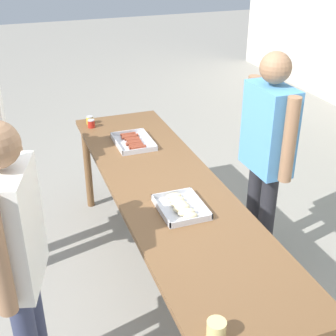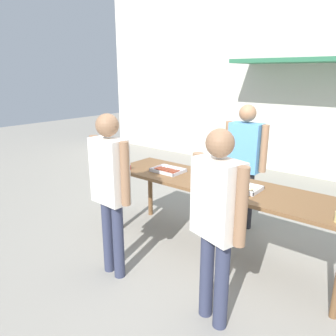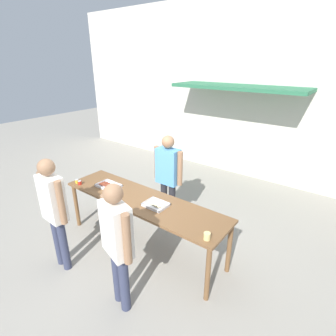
{
  "view_description": "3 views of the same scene",
  "coord_description": "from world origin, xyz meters",
  "px_view_note": "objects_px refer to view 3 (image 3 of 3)",
  "views": [
    {
      "loc": [
        2.68,
        -0.97,
        2.55
      ],
      "look_at": [
        0.0,
        0.0,
        1.07
      ],
      "focal_mm": 50.0,
      "sensor_mm": 36.0,
      "label": 1
    },
    {
      "loc": [
        1.82,
        -3.24,
        2.18
      ],
      "look_at": [
        -0.79,
        -0.02,
        0.97
      ],
      "focal_mm": 35.0,
      "sensor_mm": 36.0,
      "label": 2
    },
    {
      "loc": [
        2.59,
        -2.71,
        3.02
      ],
      "look_at": [
        -0.12,
        0.85,
        1.15
      ],
      "focal_mm": 28.0,
      "sensor_mm": 36.0,
      "label": 3
    }
  ],
  "objects_px": {
    "person_customer_with_cup": "(117,238)",
    "person_server_behind_table": "(168,173)",
    "condiment_jar_ketchup": "(80,183)",
    "beer_cup": "(207,236)",
    "food_tray_sausages": "(109,186)",
    "person_customer_holding_hotdog": "(54,206)",
    "food_tray_buns": "(156,205)",
    "condiment_jar_mustard": "(77,181)"
  },
  "relations": [
    {
      "from": "condiment_jar_mustard",
      "to": "beer_cup",
      "type": "relative_size",
      "value": 0.77
    },
    {
      "from": "person_server_behind_table",
      "to": "person_customer_holding_hotdog",
      "type": "bearing_deg",
      "value": -106.73
    },
    {
      "from": "food_tray_buns",
      "to": "person_server_behind_table",
      "type": "relative_size",
      "value": 0.2
    },
    {
      "from": "food_tray_buns",
      "to": "condiment_jar_ketchup",
      "type": "bearing_deg",
      "value": -170.74
    },
    {
      "from": "beer_cup",
      "to": "person_customer_holding_hotdog",
      "type": "relative_size",
      "value": 0.05
    },
    {
      "from": "food_tray_sausages",
      "to": "person_server_behind_table",
      "type": "xyz_separation_m",
      "value": [
        0.66,
        0.88,
        0.13
      ]
    },
    {
      "from": "person_customer_with_cup",
      "to": "person_customer_holding_hotdog",
      "type": "bearing_deg",
      "value": 19.15
    },
    {
      "from": "person_customer_holding_hotdog",
      "to": "person_customer_with_cup",
      "type": "distance_m",
      "value": 1.24
    },
    {
      "from": "beer_cup",
      "to": "person_server_behind_table",
      "type": "distance_m",
      "value": 1.84
    },
    {
      "from": "beer_cup",
      "to": "person_customer_with_cup",
      "type": "height_order",
      "value": "person_customer_with_cup"
    },
    {
      "from": "food_tray_buns",
      "to": "beer_cup",
      "type": "bearing_deg",
      "value": -13.04
    },
    {
      "from": "condiment_jar_ketchup",
      "to": "beer_cup",
      "type": "height_order",
      "value": "beer_cup"
    },
    {
      "from": "condiment_jar_ketchup",
      "to": "person_customer_holding_hotdog",
      "type": "xyz_separation_m",
      "value": [
        0.59,
        -0.84,
        0.13
      ]
    },
    {
      "from": "food_tray_sausages",
      "to": "beer_cup",
      "type": "distance_m",
      "value": 2.14
    },
    {
      "from": "condiment_jar_mustard",
      "to": "condiment_jar_ketchup",
      "type": "bearing_deg",
      "value": -3.79
    },
    {
      "from": "food_tray_sausages",
      "to": "beer_cup",
      "type": "height_order",
      "value": "beer_cup"
    },
    {
      "from": "condiment_jar_ketchup",
      "to": "person_customer_with_cup",
      "type": "xyz_separation_m",
      "value": [
        1.83,
        -0.77,
        0.1
      ]
    },
    {
      "from": "condiment_jar_ketchup",
      "to": "person_server_behind_table",
      "type": "height_order",
      "value": "person_server_behind_table"
    },
    {
      "from": "person_server_behind_table",
      "to": "person_customer_with_cup",
      "type": "height_order",
      "value": "person_server_behind_table"
    },
    {
      "from": "condiment_jar_ketchup",
      "to": "person_customer_holding_hotdog",
      "type": "relative_size",
      "value": 0.04
    },
    {
      "from": "food_tray_sausages",
      "to": "food_tray_buns",
      "type": "relative_size",
      "value": 1.12
    },
    {
      "from": "person_customer_holding_hotdog",
      "to": "person_customer_with_cup",
      "type": "bearing_deg",
      "value": -173.96
    },
    {
      "from": "condiment_jar_ketchup",
      "to": "person_customer_with_cup",
      "type": "relative_size",
      "value": 0.04
    },
    {
      "from": "person_customer_with_cup",
      "to": "person_server_behind_table",
      "type": "bearing_deg",
      "value": -54.07
    },
    {
      "from": "condiment_jar_mustard",
      "to": "beer_cup",
      "type": "height_order",
      "value": "beer_cup"
    },
    {
      "from": "person_server_behind_table",
      "to": "person_customer_holding_hotdog",
      "type": "relative_size",
      "value": 0.99
    },
    {
      "from": "person_customer_holding_hotdog",
      "to": "condiment_jar_ketchup",
      "type": "bearing_deg",
      "value": -51.95
    },
    {
      "from": "food_tray_sausages",
      "to": "person_customer_holding_hotdog",
      "type": "relative_size",
      "value": 0.23
    },
    {
      "from": "condiment_jar_ketchup",
      "to": "person_customer_holding_hotdog",
      "type": "bearing_deg",
      "value": -54.88
    },
    {
      "from": "person_server_behind_table",
      "to": "person_customer_with_cup",
      "type": "xyz_separation_m",
      "value": [
        0.69,
        -1.9,
        0.0
      ]
    },
    {
      "from": "food_tray_sausages",
      "to": "person_server_behind_table",
      "type": "distance_m",
      "value": 1.11
    },
    {
      "from": "beer_cup",
      "to": "person_customer_holding_hotdog",
      "type": "bearing_deg",
      "value": -157.03
    },
    {
      "from": "condiment_jar_ketchup",
      "to": "person_customer_with_cup",
      "type": "distance_m",
      "value": 1.99
    },
    {
      "from": "person_server_behind_table",
      "to": "person_customer_with_cup",
      "type": "distance_m",
      "value": 2.02
    },
    {
      "from": "food_tray_buns",
      "to": "beer_cup",
      "type": "relative_size",
      "value": 3.81
    },
    {
      "from": "person_server_behind_table",
      "to": "person_customer_holding_hotdog",
      "type": "height_order",
      "value": "person_customer_holding_hotdog"
    },
    {
      "from": "condiment_jar_ketchup",
      "to": "beer_cup",
      "type": "xyz_separation_m",
      "value": [
        2.61,
        0.02,
        0.01
      ]
    },
    {
      "from": "food_tray_buns",
      "to": "condiment_jar_ketchup",
      "type": "relative_size",
      "value": 4.93
    },
    {
      "from": "food_tray_sausages",
      "to": "food_tray_buns",
      "type": "height_order",
      "value": "food_tray_buns"
    },
    {
      "from": "food_tray_buns",
      "to": "person_server_behind_table",
      "type": "height_order",
      "value": "person_server_behind_table"
    },
    {
      "from": "person_customer_holding_hotdog",
      "to": "beer_cup",
      "type": "bearing_deg",
      "value": -154.11
    },
    {
      "from": "beer_cup",
      "to": "person_server_behind_table",
      "type": "xyz_separation_m",
      "value": [
        -1.46,
        1.12,
        0.09
      ]
    }
  ]
}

